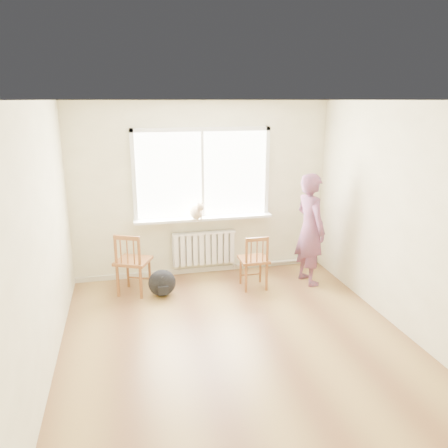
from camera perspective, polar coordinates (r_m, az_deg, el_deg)
floor at (r=5.21m, az=1.93°, el=-15.33°), size 4.50×4.50×0.00m
ceiling at (r=4.46m, az=2.26°, el=15.87°), size 4.50×4.50×0.00m
back_wall at (r=6.79m, az=-2.86°, el=4.41°), size 4.00×0.01×2.70m
window at (r=6.71m, az=-2.86°, el=6.98°), size 2.12×0.05×1.42m
windowsill at (r=6.78m, az=-2.65°, el=0.75°), size 2.15×0.22×0.04m
radiator at (r=6.94m, az=-2.62°, el=-3.12°), size 1.00×0.12×0.55m
heating_pipe at (r=7.41m, az=6.95°, el=-4.94°), size 1.40×0.04×0.04m
baseboard at (r=7.15m, az=-2.70°, el=-5.95°), size 4.00×0.03×0.08m
chair_left at (r=6.35m, az=-11.96°, el=-5.09°), size 0.59×0.58×0.92m
chair_right at (r=6.43m, az=4.01°, el=-4.95°), size 0.41×0.39×0.83m
person at (r=6.63m, az=11.18°, el=-0.67°), size 0.50×0.67×1.69m
cat at (r=6.64m, az=-3.62°, el=1.65°), size 0.28×0.42×0.29m
backpack at (r=6.32m, az=-8.09°, el=-7.63°), size 0.45×0.38×0.39m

